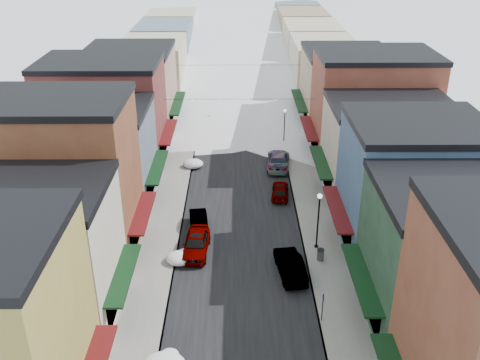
{
  "coord_description": "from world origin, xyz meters",
  "views": [
    {
      "loc": [
        -0.31,
        -15.71,
        23.69
      ],
      "look_at": [
        0.0,
        27.78,
        2.43
      ],
      "focal_mm": 40.0,
      "sensor_mm": 36.0,
      "label": 1
    }
  ],
  "objects_px": {
    "car_dark_hatch": "(199,223)",
    "streetlamp_near": "(319,214)",
    "car_green_sedan": "(290,265)",
    "trash_can": "(320,255)",
    "car_silver_sedan": "(196,243)"
  },
  "relations": [
    {
      "from": "car_green_sedan",
      "to": "trash_can",
      "type": "xyz_separation_m",
      "value": [
        2.47,
        1.58,
        -0.16
      ]
    },
    {
      "from": "car_silver_sedan",
      "to": "trash_can",
      "type": "bearing_deg",
      "value": -4.43
    },
    {
      "from": "car_silver_sedan",
      "to": "car_green_sedan",
      "type": "bearing_deg",
      "value": -18.78
    },
    {
      "from": "car_dark_hatch",
      "to": "car_silver_sedan",
      "type": "bearing_deg",
      "value": -97.28
    },
    {
      "from": "car_silver_sedan",
      "to": "trash_can",
      "type": "height_order",
      "value": "car_silver_sedan"
    },
    {
      "from": "trash_can",
      "to": "car_dark_hatch",
      "type": "bearing_deg",
      "value": 153.7
    },
    {
      "from": "car_green_sedan",
      "to": "trash_can",
      "type": "bearing_deg",
      "value": -154.76
    },
    {
      "from": "car_dark_hatch",
      "to": "trash_can",
      "type": "bearing_deg",
      "value": -33.58
    },
    {
      "from": "trash_can",
      "to": "car_green_sedan",
      "type": "bearing_deg",
      "value": -147.36
    },
    {
      "from": "car_dark_hatch",
      "to": "trash_can",
      "type": "distance_m",
      "value": 10.7
    },
    {
      "from": "car_green_sedan",
      "to": "streetlamp_near",
      "type": "bearing_deg",
      "value": -132.65
    },
    {
      "from": "car_green_sedan",
      "to": "streetlamp_near",
      "type": "distance_m",
      "value": 4.81
    },
    {
      "from": "car_dark_hatch",
      "to": "streetlamp_near",
      "type": "bearing_deg",
      "value": -24.21
    },
    {
      "from": "car_green_sedan",
      "to": "streetlamp_near",
      "type": "height_order",
      "value": "streetlamp_near"
    },
    {
      "from": "car_dark_hatch",
      "to": "car_green_sedan",
      "type": "distance_m",
      "value": 9.52
    }
  ]
}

